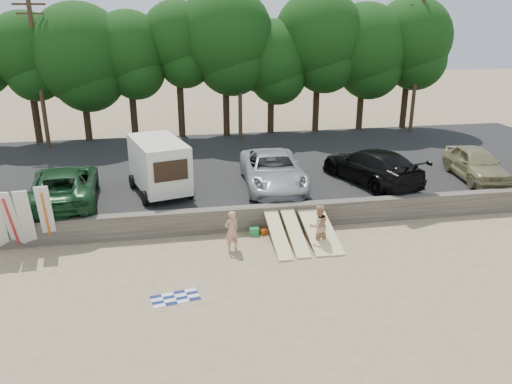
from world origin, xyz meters
TOP-DOWN VIEW (x-y plane):
  - ground at (0.00, 0.00)m, footprint 120.00×120.00m
  - seawall at (0.00, 3.00)m, footprint 44.00×0.50m
  - parking_lot at (0.00, 10.50)m, footprint 44.00×14.50m
  - treeline at (1.39, 17.56)m, footprint 32.99×6.39m
  - utility_poles at (2.00, 16.00)m, footprint 25.80×0.26m
  - box_trailer at (-3.18, 6.23)m, footprint 2.98×4.25m
  - car_1 at (-7.24, 5.65)m, footprint 3.25×6.10m
  - car_2 at (2.07, 6.18)m, footprint 3.04×6.03m
  - car_3 at (6.91, 6.01)m, footprint 3.97×6.21m
  - car_4 at (12.23, 5.60)m, footprint 2.50×4.85m
  - surfboard_upright_2 at (-8.58, 2.50)m, footprint 0.62×0.87m
  - surfboard_upright_3 at (-8.08, 2.50)m, footprint 0.56×0.82m
  - surfboard_upright_4 at (-7.38, 2.64)m, footprint 0.51×0.57m
  - surfboard_low_0 at (1.25, 1.34)m, footprint 0.56×2.91m
  - surfboard_low_1 at (1.94, 1.41)m, footprint 0.56×2.90m
  - surfboard_low_2 at (2.69, 1.43)m, footprint 0.56×2.92m
  - surfboard_low_3 at (3.23, 1.41)m, footprint 0.56×2.92m
  - beachgoer_a at (-0.56, 1.21)m, footprint 0.67×0.56m
  - beachgoer_b at (2.76, 1.00)m, footprint 0.93×0.81m
  - cooler at (0.51, 2.40)m, footprint 0.42×0.35m
  - gear_bag at (0.89, 2.40)m, footprint 0.37×0.35m
  - beach_towel at (-2.78, -1.88)m, footprint 1.76×1.76m

SIDE VIEW (x-z plane):
  - ground at x=0.00m, z-range 0.00..0.00m
  - beach_towel at x=-2.78m, z-range 0.01..0.01m
  - gear_bag at x=0.89m, z-range 0.00..0.22m
  - cooler at x=0.51m, z-range 0.00..0.32m
  - parking_lot at x=0.00m, z-range 0.00..0.70m
  - surfboard_low_3 at x=3.23m, z-range 0.00..0.83m
  - surfboard_low_2 at x=2.69m, z-range 0.00..0.84m
  - surfboard_low_0 at x=1.25m, z-range 0.00..0.87m
  - surfboard_low_1 at x=1.94m, z-range 0.00..0.90m
  - seawall at x=0.00m, z-range 0.00..1.00m
  - beachgoer_a at x=-0.56m, z-range 0.00..1.58m
  - beachgoer_b at x=2.76m, z-range 0.00..1.65m
  - surfboard_upright_2 at x=-8.58m, z-range 0.00..2.51m
  - surfboard_upright_3 at x=-8.08m, z-range 0.00..2.51m
  - surfboard_upright_4 at x=-7.38m, z-range 0.00..2.56m
  - car_4 at x=12.23m, z-range 0.70..2.28m
  - car_1 at x=-7.24m, z-range 0.70..2.33m
  - car_2 at x=2.07m, z-range 0.70..2.33m
  - car_3 at x=6.91m, z-range 0.70..2.38m
  - box_trailer at x=-3.18m, z-range 0.85..3.32m
  - utility_poles at x=2.00m, z-range 0.93..9.93m
  - treeline at x=1.39m, z-range 1.83..11.42m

